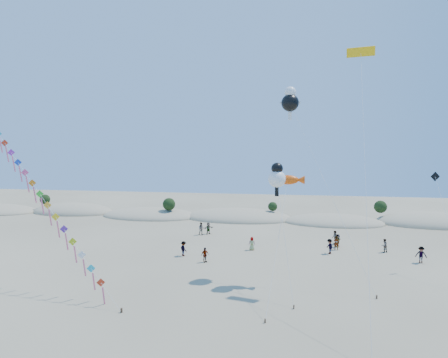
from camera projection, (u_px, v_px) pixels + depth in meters
dune_ridge at (244, 218)px, 65.36m from camera, size 145.30×11.49×5.57m
kite_train at (12, 154)px, 35.81m from camera, size 26.52×12.33×22.75m
fish_kite at (291, 180)px, 34.45m from camera, size 3.06×9.70×9.88m
cartoon_kite_low at (277, 177)px, 34.12m from camera, size 2.40×6.83×11.05m
cartoon_kite_high at (290, 101)px, 36.93m from camera, size 8.26×7.48×18.41m
parafoil_kite at (361, 55)px, 33.34m from camera, size 2.86×15.66×21.42m
dark_kite at (443, 203)px, 36.27m from camera, size 0.97×8.01×9.97m
beachgoers at (289, 242)px, 45.97m from camera, size 27.42×14.24×1.79m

